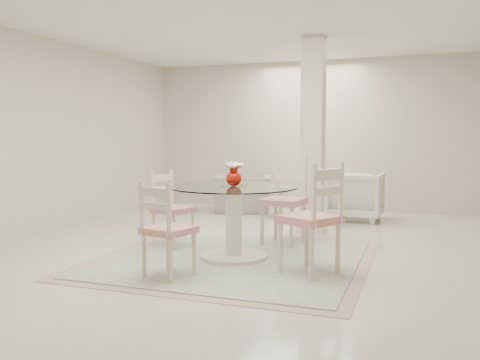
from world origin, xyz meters
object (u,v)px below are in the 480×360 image
(dining_table, at_px, (234,222))
(dining_chair_west, at_px, (169,203))
(column, at_px, (313,135))
(recliner_taupe, at_px, (243,194))
(dining_chair_north, at_px, (286,194))
(armchair_white, at_px, (356,196))
(dining_chair_south, at_px, (164,223))
(side_table, at_px, (281,204))
(red_vase, at_px, (234,174))
(dining_chair_east, at_px, (316,210))

(dining_table, relative_size, dining_chair_west, 1.37)
(column, height_order, recliner_taupe, column)
(dining_chair_north, xyz_separation_m, armchair_white, (0.59, 2.16, -0.24))
(column, distance_m, dining_chair_south, 3.09)
(side_table, bearing_deg, column, -54.73)
(red_vase, bearing_deg, recliner_taupe, 107.74)
(dining_chair_south, bearing_deg, recliner_taupe, -65.79)
(dining_table, bearing_deg, recliner_taupe, 107.73)
(red_vase, bearing_deg, side_table, 95.03)
(column, bearing_deg, red_vase, -103.67)
(recliner_taupe, bearing_deg, dining_chair_west, 76.04)
(red_vase, height_order, dining_chair_north, dining_chair_north)
(column, xyz_separation_m, side_table, (-0.72, 1.02, -1.13))
(column, bearing_deg, dining_chair_south, -105.58)
(dining_chair_east, xyz_separation_m, dining_chair_south, (-1.30, -0.60, -0.10))
(red_vase, distance_m, recliner_taupe, 3.51)
(dining_table, xyz_separation_m, dining_chair_west, (-0.96, 0.34, 0.13))
(recliner_taupe, height_order, armchair_white, armchair_white)
(red_vase, xyz_separation_m, dining_chair_east, (0.96, -0.35, -0.30))
(red_vase, bearing_deg, dining_chair_east, -20.23)
(dining_chair_south, relative_size, recliner_taupe, 1.04)
(dining_chair_south, bearing_deg, dining_chair_east, -140.41)
(dining_table, bearing_deg, column, 76.30)
(dining_chair_south, bearing_deg, column, -90.94)
(armchair_white, distance_m, side_table, 1.21)
(dining_table, distance_m, dining_chair_north, 1.05)
(armchair_white, bearing_deg, side_table, 11.55)
(dining_chair_south, bearing_deg, dining_table, -94.59)
(dining_chair_north, bearing_deg, dining_chair_south, -99.40)
(armchair_white, bearing_deg, recliner_taupe, -2.11)
(dining_chair_east, distance_m, dining_chair_north, 1.47)
(dining_table, distance_m, dining_chair_south, 1.02)
(dining_table, bearing_deg, side_table, 95.01)
(dining_chair_west, height_order, recliner_taupe, dining_chair_west)
(dining_chair_east, xyz_separation_m, armchair_white, (-0.04, 3.48, -0.25))
(dining_table, height_order, armchair_white, dining_table)
(dining_chair_east, distance_m, dining_chair_west, 2.05)
(red_vase, distance_m, side_table, 3.03)
(column, relative_size, red_vase, 10.35)
(dining_chair_north, bearing_deg, dining_chair_east, -54.87)
(dining_table, distance_m, side_table, 2.96)
(dining_table, bearing_deg, dining_chair_south, -109.23)
(red_vase, height_order, dining_chair_east, dining_chair_east)
(dining_chair_west, relative_size, recliner_taupe, 1.03)
(dining_chair_north, relative_size, dining_chair_west, 1.17)
(dining_chair_east, bearing_deg, dining_chair_north, -126.05)
(red_vase, relative_size, dining_chair_east, 0.22)
(dining_chair_west, bearing_deg, dining_chair_north, -46.98)
(red_vase, distance_m, dining_chair_south, 1.09)
(dining_chair_east, relative_size, dining_chair_north, 1.01)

